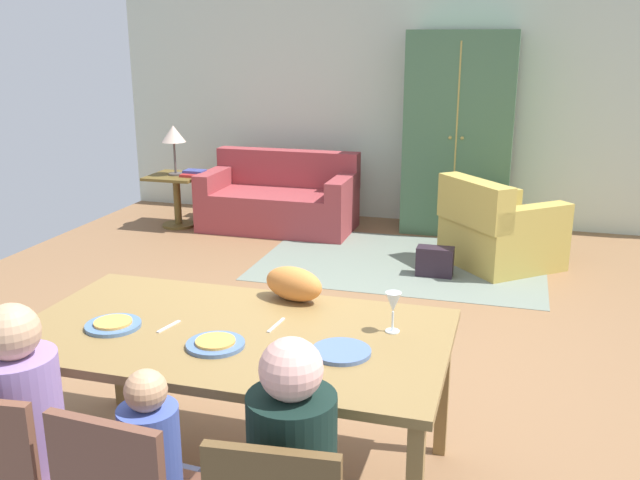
% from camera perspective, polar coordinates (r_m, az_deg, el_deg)
% --- Properties ---
extents(ground_plane, '(7.15, 6.20, 0.02)m').
position_cam_1_polar(ground_plane, '(5.19, 2.93, -6.79)').
color(ground_plane, brown).
extents(back_wall, '(7.15, 0.10, 2.70)m').
position_cam_1_polar(back_wall, '(7.91, 8.41, 11.22)').
color(back_wall, beige).
rests_on(back_wall, ground_plane).
extents(dining_table, '(1.93, 1.06, 0.76)m').
position_cam_1_polar(dining_table, '(3.19, -7.17, -8.36)').
color(dining_table, olive).
rests_on(dining_table, ground_plane).
extents(plate_near_man, '(0.25, 0.25, 0.02)m').
position_cam_1_polar(plate_near_man, '(3.30, -16.61, -6.72)').
color(plate_near_man, '#4E729E').
rests_on(plate_near_man, dining_table).
extents(pizza_near_man, '(0.17, 0.17, 0.01)m').
position_cam_1_polar(pizza_near_man, '(3.30, -16.63, -6.48)').
color(pizza_near_man, gold).
rests_on(pizza_near_man, plate_near_man).
extents(plate_near_child, '(0.25, 0.25, 0.02)m').
position_cam_1_polar(plate_near_child, '(3.01, -8.57, -8.47)').
color(plate_near_child, '#4E6D9E').
rests_on(plate_near_child, dining_table).
extents(pizza_near_child, '(0.17, 0.17, 0.01)m').
position_cam_1_polar(pizza_near_child, '(3.01, -8.58, -8.21)').
color(pizza_near_child, gold).
rests_on(pizza_near_child, plate_near_child).
extents(plate_near_woman, '(0.25, 0.25, 0.02)m').
position_cam_1_polar(plate_near_woman, '(2.92, 1.75, -9.14)').
color(plate_near_woman, '#526D9F').
rests_on(plate_near_woman, dining_table).
extents(wine_glass, '(0.07, 0.07, 0.19)m').
position_cam_1_polar(wine_glass, '(3.09, 6.03, -5.24)').
color(wine_glass, silver).
rests_on(wine_glass, dining_table).
extents(fork, '(0.05, 0.15, 0.01)m').
position_cam_1_polar(fork, '(3.24, -12.31, -6.95)').
color(fork, silver).
rests_on(fork, dining_table).
extents(knife, '(0.03, 0.17, 0.01)m').
position_cam_1_polar(knife, '(3.19, -3.62, -6.98)').
color(knife, silver).
rests_on(knife, dining_table).
extents(dining_chair_man, '(0.47, 0.47, 0.87)m').
position_cam_1_polar(dining_chair_man, '(2.88, -24.50, -17.36)').
color(dining_chair_man, brown).
rests_on(dining_chair_man, ground_plane).
extents(person_man, '(0.31, 0.41, 1.11)m').
position_cam_1_polar(person_man, '(2.99, -22.55, -15.36)').
color(person_man, '#392D54').
rests_on(person_man, ground_plane).
extents(cat, '(0.35, 0.25, 0.17)m').
position_cam_1_polar(cat, '(3.46, -2.17, -3.61)').
color(cat, orange).
rests_on(cat, dining_table).
extents(area_rug, '(2.60, 1.80, 0.01)m').
position_cam_1_polar(area_rug, '(6.55, 6.73, -1.78)').
color(area_rug, slate).
rests_on(area_rug, ground_plane).
extents(couch, '(1.63, 0.86, 0.82)m').
position_cam_1_polar(couch, '(7.64, -3.31, 3.24)').
color(couch, '#95383D').
rests_on(couch, ground_plane).
extents(armchair, '(1.21, 1.21, 0.82)m').
position_cam_1_polar(armchair, '(6.55, 14.40, 0.67)').
color(armchair, '#B39A45').
rests_on(armchair, ground_plane).
extents(armoire, '(1.10, 0.59, 2.10)m').
position_cam_1_polar(armoire, '(7.51, 11.32, 8.51)').
color(armoire, '#426948').
rests_on(armoire, ground_plane).
extents(side_table, '(0.56, 0.56, 0.58)m').
position_cam_1_polar(side_table, '(7.83, -11.66, 3.79)').
color(side_table, brown).
rests_on(side_table, ground_plane).
extents(table_lamp, '(0.26, 0.26, 0.54)m').
position_cam_1_polar(table_lamp, '(7.72, -11.93, 8.37)').
color(table_lamp, '#514743').
rests_on(table_lamp, side_table).
extents(book_lower, '(0.22, 0.16, 0.03)m').
position_cam_1_polar(book_lower, '(7.66, -10.49, 5.25)').
color(book_lower, '#A52626').
rests_on(book_lower, side_table).
extents(book_upper, '(0.22, 0.16, 0.03)m').
position_cam_1_polar(book_upper, '(7.73, -10.26, 5.57)').
color(book_upper, '#3A4288').
rests_on(book_upper, book_lower).
extents(handbag, '(0.32, 0.16, 0.26)m').
position_cam_1_polar(handbag, '(6.19, 9.40, -1.76)').
color(handbag, '#291D27').
rests_on(handbag, ground_plane).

